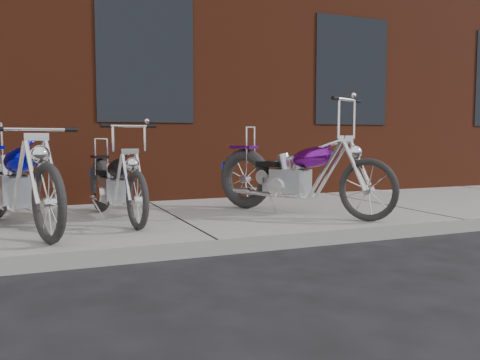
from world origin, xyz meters
name	(u,v)px	position (x,y,z in m)	size (l,w,h in m)	color
ground	(218,256)	(0.00, 0.00, 0.00)	(120.00, 120.00, 0.00)	#26262A
sidewalk	(175,222)	(0.00, 1.50, 0.07)	(22.00, 3.00, 0.15)	slate
building_brick	(99,11)	(0.00, 8.00, 4.00)	(22.00, 10.00, 8.00)	#5C2311
chopper_purple	(297,178)	(1.44, 1.12, 0.59)	(1.34, 2.19, 1.38)	black
chopper_blue	(15,185)	(-1.72, 1.29, 0.60)	(0.95, 2.43, 1.09)	black
chopper_third	(115,186)	(-0.68, 1.56, 0.53)	(0.51, 2.11, 1.07)	black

